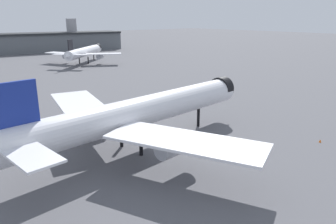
{
  "coord_description": "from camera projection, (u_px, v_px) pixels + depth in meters",
  "views": [
    {
      "loc": [
        -36.24,
        -44.66,
        23.84
      ],
      "look_at": [
        3.74,
        2.72,
        5.4
      ],
      "focal_mm": 34.52,
      "sensor_mm": 36.0,
      "label": 1
    }
  ],
  "objects": [
    {
      "name": "ground",
      "position": [
        162.0,
        146.0,
        61.91
      ],
      "size": [
        900.0,
        900.0,
        0.0
      ],
      "primitive_type": "plane",
      "color": "#56565B"
    },
    {
      "name": "airliner_near_gate",
      "position": [
        139.0,
        113.0,
        59.12
      ],
      "size": [
        59.13,
        53.79,
        15.66
      ],
      "rotation": [
        0.0,
        0.0,
        0.09
      ],
      "color": "white",
      "rests_on": "ground"
    },
    {
      "name": "airliner_far_taxiway",
      "position": [
        84.0,
        52.0,
        168.6
      ],
      "size": [
        37.93,
        35.59,
        13.36
      ],
      "rotation": [
        0.0,
        0.0,
        0.73
      ],
      "color": "white",
      "rests_on": "ground"
    },
    {
      "name": "traffic_cone_near_nose",
      "position": [
        320.0,
        141.0,
        63.48
      ],
      "size": [
        0.48,
        0.48,
        0.61
      ],
      "primitive_type": "cone",
      "color": "#F2600C",
      "rests_on": "ground"
    }
  ]
}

